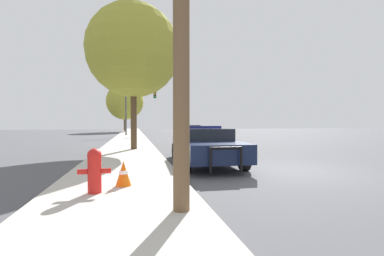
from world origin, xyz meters
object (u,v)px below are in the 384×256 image
Objects in this scene: police_car at (204,144)px; fire_hydrant at (95,169)px; traffic_cone at (123,173)px; traffic_light at (138,102)px; tree_sidewalk_far at (125,101)px; car_background_oncoming at (193,130)px; tree_sidewalk_near at (133,51)px.

police_car is 5.91× the size of fire_hydrant.
police_car is 4.36m from traffic_cone.
traffic_light is at bearing 86.96° from fire_hydrant.
tree_sidewalk_far is at bearing 96.98° from traffic_light.
traffic_light is 9.70× the size of traffic_cone.
fire_hydrant is 0.74m from traffic_cone.
car_background_oncoming is 17.12m from tree_sidewalk_near.
car_background_oncoming is (6.16, -0.41, -3.13)m from traffic_light.
traffic_cone is (-0.74, -23.54, -3.41)m from traffic_light.
tree_sidewalk_near is (0.77, 8.52, 4.68)m from fire_hydrant.
traffic_light is (1.28, 24.01, 3.21)m from fire_hydrant.
fire_hydrant is 9.75m from tree_sidewalk_near.
traffic_light reaches higher than car_background_oncoming.
police_car is 20.54m from traffic_light.
traffic_cone is at bearing 41.59° from fire_hydrant.
tree_sidewalk_near is at bearing -91.87° from traffic_light.
traffic_light is (-2.04, 20.20, 3.10)m from police_car.
traffic_light is 6.93m from car_background_oncoming.
police_car is at bearing 81.11° from car_background_oncoming.
police_car is 0.64× the size of tree_sidewalk_far.
traffic_cone is (-6.91, -23.13, -0.28)m from car_background_oncoming.
police_car is 20.21m from car_background_oncoming.
car_background_oncoming is (7.44, 23.60, 0.08)m from fire_hydrant.
car_background_oncoming is at bearing 72.50° from fire_hydrant.
tree_sidewalk_far is (-1.38, 30.91, -0.13)m from tree_sidewalk_near.
fire_hydrant is 0.12× the size of tree_sidewalk_near.
fire_hydrant is 0.17× the size of traffic_light.
traffic_light is at bearing 88.13° from tree_sidewalk_near.
tree_sidewalk_near reaches higher than traffic_light.
traffic_light is 0.65× the size of tree_sidewalk_far.
police_car is at bearing -83.71° from tree_sidewalk_far.
police_car is at bearing 49.00° from fire_hydrant.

